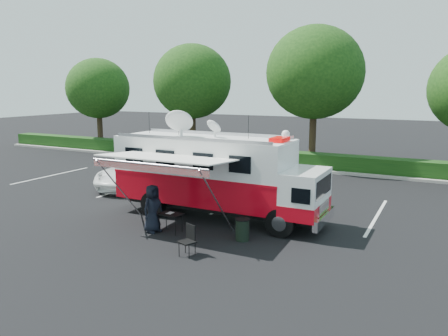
{
  "coord_description": "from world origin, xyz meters",
  "views": [
    {
      "loc": [
        7.71,
        -14.51,
        5.01
      ],
      "look_at": [
        0.0,
        0.5,
        1.9
      ],
      "focal_mm": 35.0,
      "sensor_mm": 36.0,
      "label": 1
    }
  ],
  "objects_px": {
    "command_truck": "(216,175)",
    "white_suv": "(137,186)",
    "trash_bin": "(242,229)",
    "folding_table": "(171,215)"
  },
  "relations": [
    {
      "from": "white_suv",
      "to": "trash_bin",
      "type": "relative_size",
      "value": 7.44
    },
    {
      "from": "trash_bin",
      "to": "command_truck",
      "type": "bearing_deg",
      "value": 136.56
    },
    {
      "from": "folding_table",
      "to": "trash_bin",
      "type": "xyz_separation_m",
      "value": [
        2.57,
        0.43,
        -0.27
      ]
    },
    {
      "from": "command_truck",
      "to": "white_suv",
      "type": "bearing_deg",
      "value": 154.08
    },
    {
      "from": "command_truck",
      "to": "white_suv",
      "type": "xyz_separation_m",
      "value": [
        -6.35,
        3.08,
        -1.72
      ]
    },
    {
      "from": "folding_table",
      "to": "white_suv",
      "type": "bearing_deg",
      "value": 136.9
    },
    {
      "from": "command_truck",
      "to": "trash_bin",
      "type": "height_order",
      "value": "command_truck"
    },
    {
      "from": "folding_table",
      "to": "trash_bin",
      "type": "distance_m",
      "value": 2.62
    },
    {
      "from": "white_suv",
      "to": "trash_bin",
      "type": "distance_m",
      "value": 9.7
    },
    {
      "from": "white_suv",
      "to": "trash_bin",
      "type": "xyz_separation_m",
      "value": [
        8.33,
        -4.96,
        0.38
      ]
    }
  ]
}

